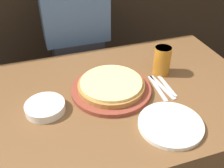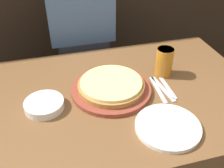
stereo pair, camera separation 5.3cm
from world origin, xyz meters
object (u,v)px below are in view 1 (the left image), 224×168
(spoon, at_px, (167,86))
(beer_glass, at_px, (162,59))
(dinner_plate, at_px, (171,124))
(diner_person, at_px, (78,52))
(pizza_on_board, at_px, (112,87))
(side_bowl, at_px, (45,107))
(dinner_knife, at_px, (162,87))
(fork, at_px, (157,88))

(spoon, bearing_deg, beer_glass, 78.00)
(dinner_plate, bearing_deg, diner_person, 101.21)
(pizza_on_board, height_order, side_bowl, pizza_on_board)
(beer_glass, distance_m, diner_person, 0.67)
(pizza_on_board, height_order, spoon, pizza_on_board)
(dinner_plate, bearing_deg, pizza_on_board, 117.03)
(pizza_on_board, distance_m, dinner_knife, 0.24)
(diner_person, bearing_deg, dinner_plate, -78.79)
(side_bowl, distance_m, diner_person, 0.73)
(diner_person, bearing_deg, fork, -70.17)
(beer_glass, height_order, fork, beer_glass)
(fork, bearing_deg, diner_person, 109.83)
(side_bowl, bearing_deg, fork, -0.94)
(beer_glass, relative_size, fork, 0.71)
(beer_glass, distance_m, dinner_knife, 0.15)
(dinner_knife, distance_m, diner_person, 0.74)
(spoon, relative_size, diner_person, 0.13)
(fork, bearing_deg, pizza_on_board, 166.85)
(pizza_on_board, xyz_separation_m, dinner_plate, (0.15, -0.29, -0.02))
(fork, height_order, spoon, same)
(dinner_knife, bearing_deg, diner_person, 111.69)
(dinner_plate, distance_m, spoon, 0.26)
(diner_person, bearing_deg, dinner_knife, -68.31)
(pizza_on_board, distance_m, beer_glass, 0.30)
(fork, distance_m, diner_person, 0.73)
(pizza_on_board, height_order, dinner_plate, pizza_on_board)
(dinner_knife, height_order, diner_person, diner_person)
(fork, height_order, dinner_knife, same)
(pizza_on_board, relative_size, spoon, 2.14)
(spoon, bearing_deg, dinner_knife, 180.00)
(beer_glass, relative_size, spoon, 0.84)
(beer_glass, xyz_separation_m, dinner_knife, (-0.05, -0.12, -0.08))
(dinner_plate, height_order, spoon, dinner_plate)
(beer_glass, bearing_deg, pizza_on_board, -166.65)
(side_bowl, xyz_separation_m, dinner_knife, (0.54, -0.01, -0.02))
(beer_glass, distance_m, fork, 0.16)
(spoon, distance_m, diner_person, 0.75)
(side_bowl, distance_m, dinner_knife, 0.54)
(spoon, bearing_deg, side_bowl, 179.15)
(pizza_on_board, bearing_deg, diner_person, 93.12)
(fork, bearing_deg, beer_glass, 57.27)
(dinner_knife, bearing_deg, side_bowl, 179.11)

